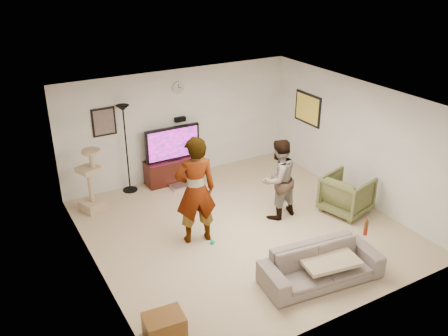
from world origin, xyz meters
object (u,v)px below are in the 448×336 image
beer_bottle (366,228)px  person_left (196,191)px  floor_lamp (127,149)px  armchair (347,194)px  cat_tree (90,180)px  person_right (278,179)px  tv (173,143)px  sofa (321,265)px  side_table (164,327)px  tv_stand (174,170)px

beer_bottle → person_left: bearing=135.8°
floor_lamp → armchair: size_ratio=2.26×
cat_tree → person_right: bearing=-33.6°
tv → sofa: size_ratio=0.65×
person_left → floor_lamp: bearing=-68.9°
beer_bottle → side_table: beer_bottle is taller
tv → person_right: bearing=-65.7°
tv_stand → floor_lamp: bearing=177.5°
person_right → tv_stand: bearing=-73.4°
person_right → sofa: size_ratio=0.83×
floor_lamp → person_left: size_ratio=0.97×
tv_stand → person_right: bearing=-65.7°
floor_lamp → person_left: (0.40, -2.48, 0.03)m
floor_lamp → cat_tree: 1.09m
tv_stand → side_table: (-2.11, -4.37, -0.09)m
cat_tree → sofa: (2.53, -4.06, -0.38)m
tv_stand → sofa: bearing=-83.1°
cat_tree → person_right: 3.72m
tv_stand → person_right: person_right is taller
person_right → side_table: (-3.23, -1.91, -0.63)m
tv → person_left: person_left is taller
tv → beer_bottle: size_ratio=5.10×
floor_lamp → armchair: bearing=-41.4°
sofa → person_right: bearing=81.0°
tv_stand → side_table: tv_stand is taller
cat_tree → armchair: (4.41, -2.60, -0.27)m
person_right → side_table: person_right is taller
tv → tv_stand: bearing=180.0°
armchair → side_table: (-4.53, -1.37, -0.21)m
cat_tree → side_table: 4.00m
person_left → beer_bottle: size_ratio=8.03×
tv_stand → person_left: (-0.65, -2.43, 0.73)m
person_right → beer_bottle: (0.33, -2.00, -0.12)m
floor_lamp → side_table: bearing=-103.6°
armchair → cat_tree: bearing=44.6°
person_right → beer_bottle: bearing=91.6°
armchair → side_table: 4.74m
tv_stand → person_right: 2.75m
cat_tree → person_left: (1.34, -2.03, 0.34)m
tv_stand → armchair: armchair is taller
floor_lamp → person_left: person_left is taller
tv_stand → cat_tree: cat_tree is taller
sofa → side_table: 2.66m
tv → floor_lamp: (-1.05, 0.04, 0.05)m
tv_stand → floor_lamp: (-1.05, 0.04, 0.70)m
tv → sofa: bearing=-83.1°
tv → sofa: tv is taller
floor_lamp → armchair: (3.47, -3.05, -0.58)m
person_left → side_table: (-1.47, -1.94, -0.82)m
floor_lamp → cat_tree: size_ratio=1.46×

